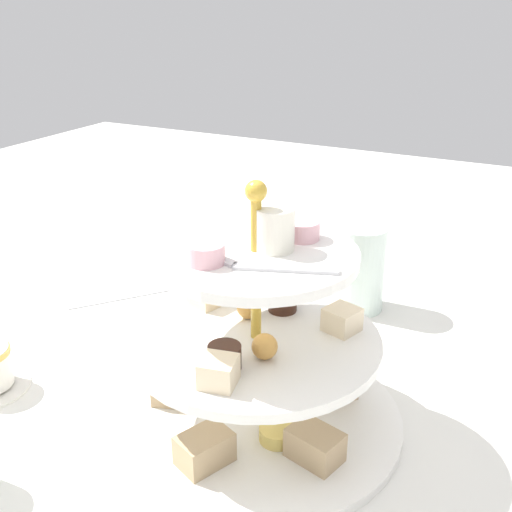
# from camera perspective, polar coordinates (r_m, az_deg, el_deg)

# --- Properties ---
(ground_plane) EXTENTS (2.40, 2.40, 0.00)m
(ground_plane) POSITION_cam_1_polar(r_m,az_deg,el_deg) (0.66, 0.00, -14.97)
(ground_plane) COLOR silver
(tiered_serving_stand) EXTENTS (0.30, 0.30, 0.26)m
(tiered_serving_stand) POSITION_cam_1_polar(r_m,az_deg,el_deg) (0.62, 0.05, -9.57)
(tiered_serving_stand) COLOR white
(tiered_serving_stand) RESTS_ON ground_plane
(water_glass_tall_right) EXTENTS (0.07, 0.07, 0.12)m
(water_glass_tall_right) POSITION_cam_1_polar(r_m,az_deg,el_deg) (0.86, 9.60, -1.11)
(water_glass_tall_right) COLOR silver
(water_glass_tall_right) RESTS_ON ground_plane
(butter_knife_right) EXTENTS (0.12, 0.14, 0.00)m
(butter_knife_right) POSITION_cam_1_polar(r_m,az_deg,el_deg) (0.92, -11.77, -3.61)
(butter_knife_right) COLOR silver
(butter_knife_right) RESTS_ON ground_plane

